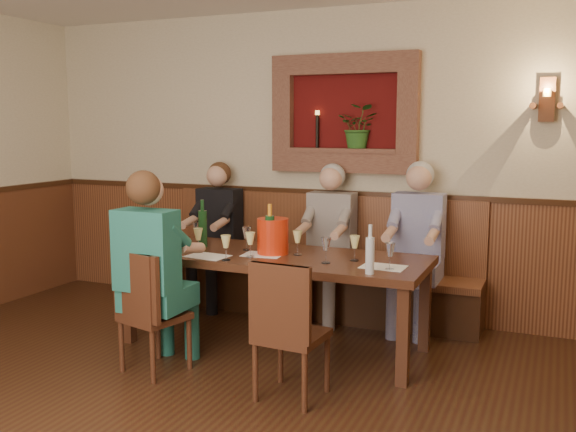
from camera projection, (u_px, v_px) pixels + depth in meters
name	position (u px, v px, depth m)	size (l,w,h in m)	color
room_shell	(119.00, 98.00, 3.17)	(6.04, 6.04, 2.82)	#C5B895
wainscoting	(128.00, 350.00, 3.35)	(6.02, 6.02, 1.15)	#502917
wall_niche	(348.00, 119.00, 5.77)	(1.36, 0.30, 1.06)	#4F0C0B
wall_sconce	(547.00, 101.00, 5.09)	(0.25, 0.20, 0.35)	#502917
dining_table	(274.00, 263.00, 5.02)	(2.40, 0.90, 0.75)	#3B1E11
bench	(316.00, 280.00, 5.93)	(3.00, 0.45, 1.11)	#381E0F
chair_near_left	(153.00, 336.00, 4.57)	(0.48, 0.48, 0.89)	#3B1E11
chair_near_right	(291.00, 358.00, 4.12)	(0.43, 0.43, 0.92)	#3B1E11
person_bench_left	(216.00, 247.00, 6.19)	(0.41, 0.50, 1.40)	black
person_bench_mid	(328.00, 256.00, 5.74)	(0.41, 0.51, 1.41)	#615B59
person_bench_right	(415.00, 262.00, 5.43)	(0.43, 0.53, 1.45)	navy
person_chair_front	(155.00, 289.00, 4.55)	(0.43, 0.53, 1.45)	#195358
spittoon_bucket	(273.00, 236.00, 5.01)	(0.25, 0.25, 0.28)	red
wine_bottle_green_a	(270.00, 235.00, 4.92)	(0.08, 0.08, 0.40)	#19471E
wine_bottle_green_b	(203.00, 228.00, 5.29)	(0.08, 0.08, 0.39)	#19471E
water_bottle	(370.00, 254.00, 4.34)	(0.07, 0.07, 0.34)	silver
tasting_sheet_a	(166.00, 246.00, 5.34)	(0.29, 0.20, 0.00)	white
tasting_sheet_b	(263.00, 255.00, 4.98)	(0.31, 0.22, 0.00)	white
tasting_sheet_c	(383.00, 267.00, 4.56)	(0.31, 0.22, 0.00)	white
tasting_sheet_d	(207.00, 256.00, 4.93)	(0.32, 0.23, 0.00)	white
wine_glass_0	(298.00, 243.00, 4.97)	(0.08, 0.08, 0.19)	#EDE78D
wine_glass_1	(250.00, 245.00, 4.89)	(0.08, 0.08, 0.19)	#EDE78D
wine_glass_2	(326.00, 250.00, 4.67)	(0.08, 0.08, 0.19)	white
wine_glass_3	(355.00, 248.00, 4.76)	(0.08, 0.08, 0.19)	#EDE78D
wine_glass_4	(247.00, 238.00, 5.16)	(0.08, 0.08, 0.19)	white
wine_glass_5	(226.00, 248.00, 4.77)	(0.08, 0.08, 0.19)	#EDE78D
wine_glass_6	(197.00, 234.00, 5.37)	(0.08, 0.08, 0.19)	white
wine_glass_7	(198.00, 240.00, 5.08)	(0.08, 0.08, 0.19)	#EDE78D
wine_glass_8	(390.00, 256.00, 4.46)	(0.08, 0.08, 0.19)	white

